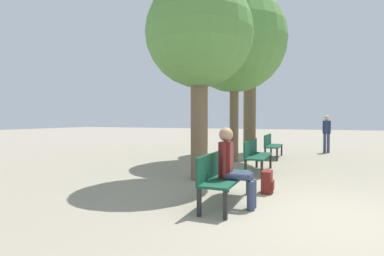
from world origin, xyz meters
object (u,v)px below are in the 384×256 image
Objects in this scene: tree_row_2 at (250,49)px; bench_row_0 at (221,173)px; bench_row_2 at (271,144)px; person_seated at (233,165)px; tree_row_0 at (199,36)px; pedestrian_near at (327,131)px; backpack at (267,182)px; tree_row_1 at (234,41)px; bench_row_1 at (256,153)px.

bench_row_0 is at bearing -82.17° from tree_row_2.
person_seated is (0.24, -6.86, 0.19)m from bench_row_2.
pedestrian_near is (3.14, 7.58, -2.57)m from tree_row_0.
tree_row_2 is 8.37m from backpack.
tree_row_1 is at bearing -90.00° from tree_row_2.
bench_row_0 is 1.27× the size of person_seated.
bench_row_0 is 0.28× the size of tree_row_1.
tree_row_1 reaches higher than pedestrian_near.
bench_row_2 is at bearing 92.04° from person_seated.
bench_row_1 is 0.28× the size of tree_row_2.
tree_row_2 reaches higher than bench_row_0.
bench_row_2 is 5.87m from tree_row_0.
pedestrian_near is at bearing 23.23° from tree_row_2.
bench_row_0 is 1.29m from backpack.
backpack is (0.40, 1.22, -0.50)m from person_seated.
tree_row_2 reaches higher than tree_row_0.
bench_row_1 is at bearing -59.85° from tree_row_1.
tree_row_0 is 3.81m from backpack.
pedestrian_near is (3.14, 4.11, -3.28)m from tree_row_1.
backpack is at bearing -22.39° from tree_row_0.
bench_row_2 is at bearing 90.00° from bench_row_0.
bench_row_0 is at bearing -90.00° from bench_row_2.
person_seated is (1.35, -8.17, -3.83)m from tree_row_2.
bench_row_1 reaches higher than backpack.
tree_row_1 is 13.53× the size of backpack.
tree_row_1 is at bearing 120.15° from bench_row_1.
tree_row_2 is 3.67× the size of pedestrian_near.
pedestrian_near is at bearing 79.33° from person_seated.
tree_row_0 is at bearing -102.62° from bench_row_2.
pedestrian_near is (1.39, 8.30, 0.73)m from backpack.
bench_row_0 is at bearing 150.37° from person_seated.
tree_row_0 is 10.92× the size of backpack.
bench_row_1 and bench_row_2 have the same top height.
bench_row_1 is 2.40m from backpack.
tree_row_1 is at bearing -127.35° from pedestrian_near.
tree_row_1 reaches higher than bench_row_0.
tree_row_1 is (-1.10, -1.46, 3.70)m from bench_row_2.
bench_row_1 is at bearing 105.77° from backpack.
bench_row_2 reaches higher than backpack.
backpack is at bearing -75.88° from tree_row_2.
tree_row_2 is (-1.10, 4.67, 4.01)m from bench_row_1.
pedestrian_near is at bearing 52.65° from tree_row_1.
tree_row_2 is 13.60× the size of backpack.
tree_row_2 is (-1.10, 1.30, 4.01)m from bench_row_2.
bench_row_0 is 1.00× the size of bench_row_2.
pedestrian_near reaches higher than bench_row_1.
tree_row_2 is 4.51× the size of person_seated.
bench_row_1 is 3.84× the size of backpack.
bench_row_1 is at bearing 93.99° from person_seated.
bench_row_0 is 3.36m from bench_row_1.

